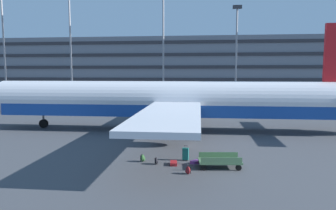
{
  "coord_description": "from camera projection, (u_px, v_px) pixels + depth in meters",
  "views": [
    {
      "loc": [
        0.14,
        -31.51,
        5.89
      ],
      "look_at": [
        -2.88,
        -4.71,
        3.0
      ],
      "focal_mm": 33.02,
      "sensor_mm": 36.0,
      "label": 1
    }
  ],
  "objects": [
    {
      "name": "suitcase_upright",
      "position": [
        196.0,
        162.0,
        19.83
      ],
      "size": [
        0.8,
        0.77,
        0.24
      ],
      "color": "#72388C",
      "rests_on": "ground_plane"
    },
    {
      "name": "terminal_structure",
      "position": [
        202.0,
        67.0,
        77.49
      ],
      "size": [
        149.39,
        15.85,
        14.05
      ],
      "color": "slate",
      "rests_on": "ground_plane"
    },
    {
      "name": "light_mast_far_left",
      "position": [
        3.0,
        35.0,
        66.98
      ],
      "size": [
        1.8,
        0.5,
        24.37
      ],
      "color": "gray",
      "rests_on": "ground_plane"
    },
    {
      "name": "baggage_cart",
      "position": [
        220.0,
        161.0,
        19.03
      ],
      "size": [
        3.35,
        1.56,
        0.82
      ],
      "color": "#4C724C",
      "rests_on": "ground_plane"
    },
    {
      "name": "light_mast_center_right",
      "position": [
        236.0,
        46.0,
        61.73
      ],
      "size": [
        1.8,
        0.5,
        19.03
      ],
      "color": "gray",
      "rests_on": "ground_plane"
    },
    {
      "name": "light_mast_left",
      "position": [
        70.0,
        33.0,
        65.27
      ],
      "size": [
        1.8,
        0.5,
        24.71
      ],
      "color": "gray",
      "rests_on": "ground_plane"
    },
    {
      "name": "backpack_orange",
      "position": [
        143.0,
        158.0,
        20.33
      ],
      "size": [
        0.33,
        0.41,
        0.54
      ],
      "color": "#264C26",
      "rests_on": "ground_plane"
    },
    {
      "name": "light_mast_center_left",
      "position": [
        163.0,
        32.0,
        63.07
      ],
      "size": [
        1.8,
        0.5,
        24.45
      ],
      "color": "gray",
      "rests_on": "ground_plane"
    },
    {
      "name": "suitcase_purple",
      "position": [
        185.0,
        154.0,
        20.62
      ],
      "size": [
        0.43,
        0.28,
        0.99
      ],
      "color": "#147266",
      "rests_on": "ground_plane"
    },
    {
      "name": "backpack_red",
      "position": [
        156.0,
        161.0,
        19.76
      ],
      "size": [
        0.26,
        0.4,
        0.5
      ],
      "color": "black",
      "rests_on": "ground_plane"
    },
    {
      "name": "ground_plane",
      "position": [
        201.0,
        129.0,
        31.77
      ],
      "size": [
        600.0,
        600.0,
        0.0
      ],
      "primitive_type": "plane",
      "color": "#424449"
    },
    {
      "name": "airliner",
      "position": [
        173.0,
        101.0,
        31.05
      ],
      "size": [
        41.03,
        33.16,
        10.42
      ],
      "color": "silver",
      "rests_on": "ground_plane"
    },
    {
      "name": "backpack_small",
      "position": [
        188.0,
        170.0,
        17.88
      ],
      "size": [
        0.39,
        0.42,
        0.5
      ],
      "color": "maroon",
      "rests_on": "ground_plane"
    },
    {
      "name": "suitcase_silver",
      "position": [
        174.0,
        163.0,
        19.67
      ],
      "size": [
        0.49,
        0.81,
        0.2
      ],
      "color": "#B21E23",
      "rests_on": "ground_plane"
    }
  ]
}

